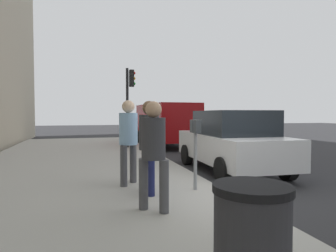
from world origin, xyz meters
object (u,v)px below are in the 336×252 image
pedestrian_at_meter (149,139)px  parked_van_far (166,122)px  parking_officer (128,135)px  trash_bin (252,251)px  parking_meter (195,139)px  parked_sedan_near (231,141)px  pedestrian_bystander (154,147)px  traffic_signal (130,94)px

pedestrian_at_meter → parked_van_far: bearing=76.7°
parking_officer → trash_bin: bearing=-47.7°
parking_officer → pedestrian_at_meter: bearing=-32.7°
parking_meter → parked_sedan_near: parked_sedan_near is taller
parked_sedan_near → trash_bin: bearing=153.5°
pedestrian_at_meter → parking_officer: (0.83, 0.28, 0.03)m
pedestrian_bystander → parking_officer: bearing=47.6°
pedestrian_at_meter → traffic_signal: 8.12m
pedestrian_bystander → trash_bin: (-2.58, -0.15, -0.50)m
parking_officer → parked_van_far: (8.51, -3.16, 0.02)m
parked_sedan_near → trash_bin: size_ratio=4.42×
parking_officer → trash_bin: (-4.45, -0.27, -0.58)m
trash_bin → parked_sedan_near: bearing=-26.5°
parking_meter → traffic_signal: traffic_signal is taller
parking_meter → pedestrian_bystander: size_ratio=0.82×
parked_van_far → traffic_signal: bearing=123.5°
parking_officer → parked_sedan_near: size_ratio=0.41×
pedestrian_bystander → parked_sedan_near: pedestrian_bystander is taller
parking_officer → parking_meter: bearing=5.5°
parking_officer → traffic_signal: 7.34m
pedestrian_at_meter → trash_bin: pedestrian_at_meter is taller
parked_sedan_near → parked_van_far: (7.18, -0.00, 0.36)m
pedestrian_at_meter → parked_van_far: 9.78m
parking_officer → parked_van_far: bearing=108.4°
parked_van_far → parking_officer: bearing=159.6°
traffic_signal → pedestrian_bystander: bearing=173.9°
parked_van_far → parked_sedan_near: bearing=180.0°
pedestrian_at_meter → trash_bin: 3.66m
parking_meter → traffic_signal: (7.94, 0.15, 1.41)m
parking_meter → parked_van_far: 9.52m
trash_bin → pedestrian_bystander: bearing=3.3°
parking_officer → trash_bin: size_ratio=1.80×
parked_van_far → trash_bin: (-12.96, 2.88, -0.60)m
parking_meter → trash_bin: (-3.64, 0.96, -0.51)m
parking_meter → parking_officer: bearing=56.7°
pedestrian_at_meter → parking_officer: bearing=112.4°
pedestrian_at_meter → traffic_signal: bearing=88.1°
trash_bin → traffic_signal: bearing=-4.0°
parked_van_far → trash_bin: 13.29m
pedestrian_at_meter → parking_officer: size_ratio=0.98×
parking_officer → traffic_signal: (7.13, -1.08, 1.34)m
parking_meter → pedestrian_at_meter: 0.95m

